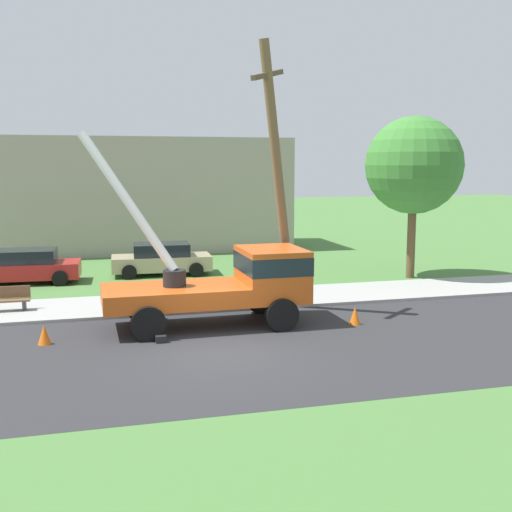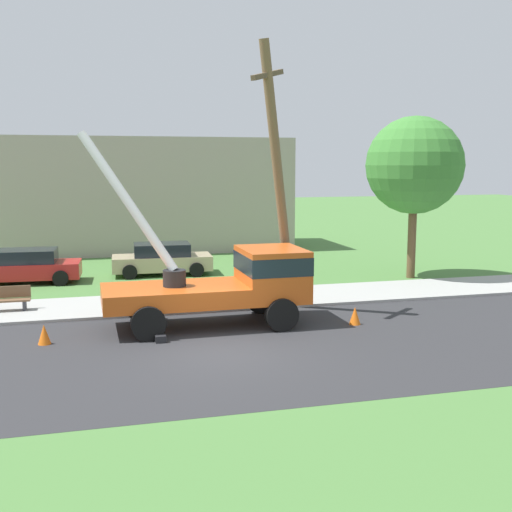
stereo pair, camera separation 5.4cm
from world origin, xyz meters
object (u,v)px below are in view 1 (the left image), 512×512
at_px(traffic_cone_ahead, 355,316).
at_px(traffic_cone_behind, 44,335).
at_px(parked_sedan_tan, 161,259).
at_px(parked_sedan_red, 26,266).
at_px(roadside_tree_near, 414,166).
at_px(park_bench, 5,300).
at_px(leaning_utility_pole, 278,177).
at_px(utility_truck, 232,280).

bearing_deg(traffic_cone_ahead, traffic_cone_behind, 178.85).
relative_size(traffic_cone_behind, parked_sedan_tan, 0.12).
height_order(parked_sedan_red, roadside_tree_near, roadside_tree_near).
bearing_deg(park_bench, leaning_utility_pole, -13.46).
bearing_deg(traffic_cone_ahead, leaning_utility_pole, 129.65).
bearing_deg(park_bench, utility_truck, -25.22).
relative_size(traffic_cone_ahead, roadside_tree_near, 0.08).
height_order(traffic_cone_ahead, roadside_tree_near, roadside_tree_near).
xyz_separation_m(utility_truck, leaning_utility_pole, (1.85, 1.18, 3.14)).
xyz_separation_m(traffic_cone_ahead, park_bench, (-10.73, 4.36, 0.18)).
bearing_deg(parked_sedan_tan, traffic_cone_behind, -113.25).
relative_size(parked_sedan_tan, roadside_tree_near, 0.64).
bearing_deg(traffic_cone_behind, leaning_utility_pole, 15.48).
relative_size(utility_truck, roadside_tree_near, 0.97).
distance_m(traffic_cone_ahead, parked_sedan_tan, 11.54).
height_order(traffic_cone_ahead, park_bench, park_bench).
distance_m(traffic_cone_behind, parked_sedan_tan, 11.21).
distance_m(utility_truck, parked_sedan_tan, 9.53).
bearing_deg(parked_sedan_tan, leaning_utility_pole, -70.21).
xyz_separation_m(utility_truck, traffic_cone_behind, (-5.54, -0.86, -1.13)).
xyz_separation_m(utility_truck, traffic_cone_ahead, (3.70, -1.05, -1.13)).
relative_size(leaning_utility_pole, traffic_cone_behind, 15.80).
height_order(utility_truck, traffic_cone_behind, utility_truck).
bearing_deg(traffic_cone_behind, parked_sedan_red, 97.70).
height_order(parked_sedan_red, park_bench, parked_sedan_red).
bearing_deg(parked_sedan_tan, roadside_tree_near, -18.82).
bearing_deg(park_bench, parked_sedan_tan, 46.01).
relative_size(park_bench, roadside_tree_near, 0.23).
xyz_separation_m(traffic_cone_ahead, parked_sedan_red, (-10.55, 9.89, 0.43)).
distance_m(leaning_utility_pole, parked_sedan_red, 12.21).
xyz_separation_m(leaning_utility_pole, park_bench, (-8.88, 2.13, -4.09)).
relative_size(parked_sedan_red, parked_sedan_tan, 1.00).
relative_size(utility_truck, parked_sedan_red, 1.51).
xyz_separation_m(traffic_cone_behind, park_bench, (-1.49, 4.17, 0.18)).
xyz_separation_m(parked_sedan_red, park_bench, (-0.18, -5.53, -0.25)).
bearing_deg(park_bench, traffic_cone_behind, -70.38).
xyz_separation_m(traffic_cone_ahead, roadside_tree_near, (5.66, 6.91, 4.60)).
bearing_deg(utility_truck, roadside_tree_near, 32.05).
bearing_deg(utility_truck, parked_sedan_red, 127.78).
distance_m(utility_truck, parked_sedan_red, 11.21).
relative_size(traffic_cone_behind, parked_sedan_red, 0.12).
height_order(traffic_cone_behind, park_bench, park_bench).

